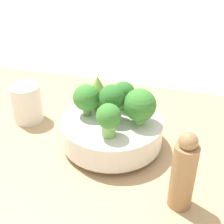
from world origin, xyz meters
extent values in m
plane|color=beige|center=(0.00, 0.00, 0.00)|extent=(6.00, 6.00, 0.00)
cube|color=tan|center=(0.00, 0.00, 0.02)|extent=(1.06, 0.70, 0.03)
cylinder|color=silver|center=(-0.03, -0.02, 0.04)|extent=(0.10, 0.10, 0.01)
cylinder|color=silver|center=(-0.03, -0.02, 0.07)|extent=(0.23, 0.23, 0.06)
cylinder|color=#609347|center=(0.03, -0.02, 0.11)|extent=(0.02, 0.02, 0.02)
sphere|color=#387A2D|center=(0.03, -0.02, 0.15)|extent=(0.06, 0.06, 0.06)
cylinder|color=#7AB256|center=(-0.04, 0.04, 0.12)|extent=(0.03, 0.03, 0.03)
sphere|color=#387A2D|center=(-0.04, 0.04, 0.15)|extent=(0.05, 0.05, 0.05)
cylinder|color=#7AB256|center=(-0.03, -0.02, 0.12)|extent=(0.02, 0.02, 0.04)
sphere|color=#2D6B28|center=(-0.03, -0.02, 0.16)|extent=(0.06, 0.06, 0.06)
cylinder|color=#6BA34C|center=(-0.04, -0.08, 0.11)|extent=(0.02, 0.02, 0.02)
sphere|color=#2D6B28|center=(-0.04, -0.08, 0.14)|extent=(0.05, 0.05, 0.05)
cylinder|color=#7AB256|center=(-0.09, -0.02, 0.11)|extent=(0.03, 0.03, 0.02)
sphere|color=#387A2D|center=(-0.09, -0.02, 0.15)|extent=(0.07, 0.07, 0.07)
cylinder|color=#609347|center=(0.02, -0.05, 0.12)|extent=(0.02, 0.02, 0.03)
cone|color=#84AD47|center=(0.02, -0.05, 0.16)|extent=(0.06, 0.06, 0.06)
cylinder|color=silver|center=(0.22, -0.06, 0.08)|extent=(0.08, 0.08, 0.10)
cylinder|color=#997047|center=(-0.20, 0.12, 0.10)|extent=(0.04, 0.04, 0.14)
sphere|color=#997047|center=(-0.20, 0.12, 0.18)|extent=(0.03, 0.03, 0.03)
camera|label=1|loc=(-0.20, 0.55, 0.49)|focal=50.00mm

